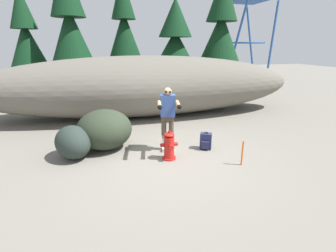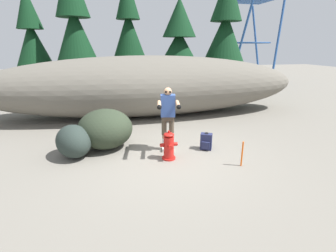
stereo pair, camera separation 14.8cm
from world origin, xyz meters
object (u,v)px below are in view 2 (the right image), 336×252
object	(u,v)px
utility_worker	(168,112)
survey_stake	(242,154)
boulder_large	(105,129)
fire_hydrant	(169,146)
spare_backpack	(206,142)
boulder_mid	(74,141)

from	to	relation	value
utility_worker	survey_stake	size ratio (longest dim) A/B	2.81
boulder_large	survey_stake	bearing A→B (deg)	-30.60
utility_worker	survey_stake	xyz separation A→B (m)	(1.48, -1.21, -0.77)
utility_worker	fire_hydrant	bearing A→B (deg)	0.08
spare_backpack	utility_worker	bearing A→B (deg)	-69.70
fire_hydrant	boulder_mid	world-z (taller)	boulder_mid
boulder_large	boulder_mid	bearing A→B (deg)	-149.36
spare_backpack	boulder_mid	distance (m)	3.40
boulder_large	boulder_mid	distance (m)	0.89
spare_backpack	boulder_large	size ratio (longest dim) A/B	0.32
boulder_large	survey_stake	xyz separation A→B (m)	(3.07, -1.82, -0.23)
utility_worker	survey_stake	world-z (taller)	utility_worker
fire_hydrant	survey_stake	xyz separation A→B (m)	(1.56, -0.73, -0.03)
fire_hydrant	boulder_large	distance (m)	1.87
spare_backpack	boulder_large	world-z (taller)	boulder_large
spare_backpack	boulder_mid	bearing A→B (deg)	-67.56
boulder_mid	utility_worker	bearing A→B (deg)	-3.71
fire_hydrant	utility_worker	bearing A→B (deg)	80.21
spare_backpack	survey_stake	xyz separation A→B (m)	(0.45, -1.09, 0.08)
utility_worker	boulder_mid	distance (m)	2.45
fire_hydrant	spare_backpack	bearing A→B (deg)	18.04
utility_worker	boulder_large	xyz separation A→B (m)	(-1.60, 0.60, -0.54)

